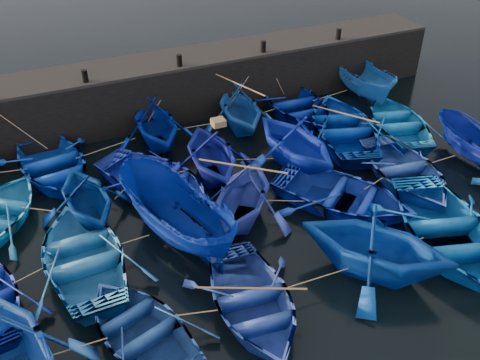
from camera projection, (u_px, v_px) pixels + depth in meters
name	position (u px, v px, depth m)	size (l,w,h in m)	color
ground	(280.00, 249.00, 17.29)	(120.00, 120.00, 0.00)	black
quay_wall	(175.00, 87.00, 24.44)	(26.00, 2.50, 2.50)	black
quay_top	(173.00, 60.00, 23.69)	(26.00, 2.50, 0.12)	black
bollard_1	(85.00, 76.00, 21.51)	(0.24, 0.24, 0.50)	black
bollard_2	(179.00, 60.00, 22.84)	(0.24, 0.24, 0.50)	black
bollard_3	(263.00, 46.00, 24.18)	(0.24, 0.24, 0.50)	black
bollard_4	(338.00, 34.00, 25.51)	(0.24, 0.24, 0.50)	black
boat_1	(52.00, 164.00, 20.46)	(3.67, 5.14, 1.07)	#0835AE
boat_2	(155.00, 123.00, 22.03)	(3.49, 4.05, 2.13)	#001B87
boat_3	(240.00, 108.00, 23.17)	(3.45, 4.01, 2.11)	#144D9F
boat_4	(296.00, 104.00, 24.55)	(3.73, 5.21, 1.08)	navy
boat_5	(363.00, 80.00, 25.87)	(1.75, 4.64, 1.80)	#215EAC
boat_7	(86.00, 195.00, 18.05)	(3.19, 3.71, 1.95)	navy
boat_8	(154.00, 179.00, 19.68)	(3.56, 4.97, 1.03)	#1D32C1
boat_9	(212.00, 153.00, 20.06)	(3.60, 4.18, 2.20)	navy
boat_10	(295.00, 140.00, 20.69)	(3.84, 4.45, 2.34)	#0D26BD
boat_11	(344.00, 127.00, 22.76)	(4.00, 5.59, 1.16)	navy
boat_12	(398.00, 122.00, 23.30)	(3.44, 4.81, 1.00)	blue
boat_14	(84.00, 255.00, 16.29)	(3.66, 5.12, 1.06)	blue
boat_15	(175.00, 216.00, 17.06)	(1.99, 5.29, 2.04)	navy
boat_16	(243.00, 194.00, 17.92)	(3.57, 4.14, 2.18)	#273897
boat_17	(343.00, 196.00, 18.78)	(3.68, 5.15, 1.07)	#0F2BA0
boat_18	(406.00, 171.00, 20.10)	(3.53, 4.93, 1.02)	#294DAD
boat_19	(474.00, 146.00, 21.09)	(1.52, 4.03, 1.56)	#021071
boat_20	(7.00, 351.00, 12.61)	(3.95, 4.58, 2.41)	blue
boat_21	(142.00, 329.00, 14.08)	(3.06, 4.28, 0.89)	navy
boat_22	(252.00, 301.00, 14.83)	(3.31, 4.63, 0.96)	#274394
boat_23	(377.00, 243.00, 15.71)	(3.98, 4.62, 2.43)	#073CA1
boat_24	(446.00, 229.00, 17.20)	(4.07, 5.68, 1.18)	blue
wooden_crate	(218.00, 122.00, 19.46)	(0.48, 0.45, 0.25)	olive
mooring_ropes	(222.00, 151.00, 20.57)	(18.26, 11.63, 2.10)	tan
loose_oars	(274.00, 150.00, 19.20)	(9.95, 11.87, 1.28)	#99724C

